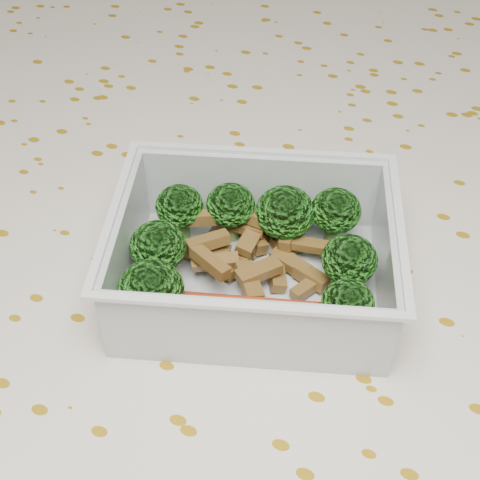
% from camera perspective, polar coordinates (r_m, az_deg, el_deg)
% --- Properties ---
extents(dining_table, '(1.40, 0.90, 0.75)m').
position_cam_1_polar(dining_table, '(0.51, -0.24, -8.49)').
color(dining_table, brown).
rests_on(dining_table, ground).
extents(tablecloth, '(1.46, 0.96, 0.19)m').
position_cam_1_polar(tablecloth, '(0.47, -0.25, -4.87)').
color(tablecloth, beige).
rests_on(tablecloth, dining_table).
extents(lunch_container, '(0.20, 0.18, 0.06)m').
position_cam_1_polar(lunch_container, '(0.41, 1.20, -2.10)').
color(lunch_container, silver).
rests_on(lunch_container, tablecloth).
extents(broccoli_florets, '(0.15, 0.14, 0.04)m').
position_cam_1_polar(broccoli_florets, '(0.41, 0.70, -0.16)').
color(broccoli_florets, '#608C3F').
rests_on(broccoli_florets, lunch_container).
extents(meat_pile, '(0.10, 0.08, 0.03)m').
position_cam_1_polar(meat_pile, '(0.43, 1.09, -0.88)').
color(meat_pile, brown).
rests_on(meat_pile, lunch_container).
extents(sausage, '(0.15, 0.06, 0.02)m').
position_cam_1_polar(sausage, '(0.39, 1.36, -6.55)').
color(sausage, '#C03D1C').
rests_on(sausage, lunch_container).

